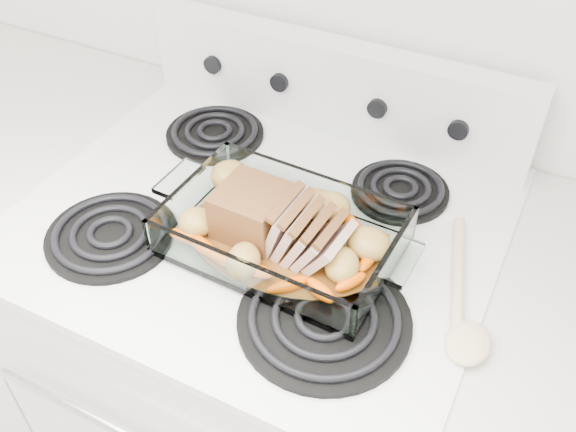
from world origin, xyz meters
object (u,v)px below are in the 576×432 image
at_px(electric_range, 267,369).
at_px(baking_dish, 282,238).
at_px(pork_roast, 270,220).
at_px(counter_left, 36,272).

height_order(electric_range, baking_dish, electric_range).
bearing_deg(pork_roast, electric_range, 117.29).
distance_m(electric_range, counter_left, 0.67).
height_order(electric_range, counter_left, electric_range).
height_order(electric_range, pork_roast, electric_range).
bearing_deg(counter_left, baking_dish, -4.58).
bearing_deg(baking_dish, pork_roast, -177.94).
xyz_separation_m(electric_range, counter_left, (-0.67, -0.00, -0.02)).
relative_size(baking_dish, pork_roast, 1.65).
bearing_deg(baking_dish, electric_range, 141.65).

